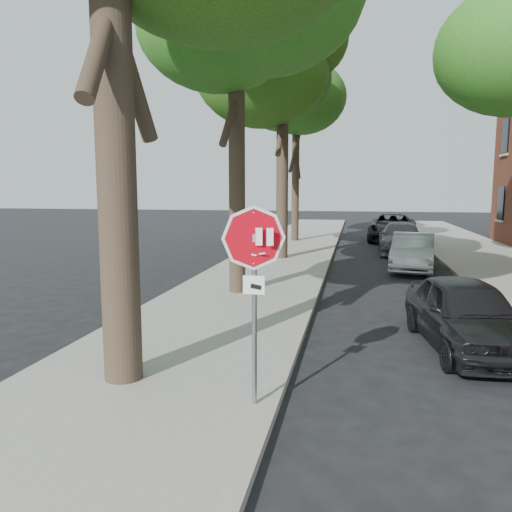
{
  "coord_description": "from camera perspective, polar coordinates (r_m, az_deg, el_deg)",
  "views": [
    {
      "loc": [
        0.55,
        -6.13,
        2.94
      ],
      "look_at": [
        -0.73,
        0.27,
        2.05
      ],
      "focal_mm": 35.0,
      "sensor_mm": 36.0,
      "label": 1
    }
  ],
  "objects": [
    {
      "name": "ground",
      "position": [
        6.82,
        5.9,
        -17.81
      ],
      "size": [
        120.0,
        120.0,
        0.0
      ],
      "primitive_type": "plane",
      "color": "black",
      "rests_on": "ground"
    },
    {
      "name": "sidewalk_left",
      "position": [
        18.61,
        1.75,
        -1.17
      ],
      "size": [
        4.0,
        55.0,
        0.12
      ],
      "primitive_type": "cube",
      "color": "gray",
      "rests_on": "ground"
    },
    {
      "name": "curb_left",
      "position": [
        18.39,
        8.06,
        -1.34
      ],
      "size": [
        0.12,
        55.0,
        0.13
      ],
      "primitive_type": "cube",
      "color": "#9E9384",
      "rests_on": "ground"
    },
    {
      "name": "curb_right",
      "position": [
        18.67,
        21.67,
        -1.67
      ],
      "size": [
        0.12,
        55.0,
        0.13
      ],
      "primitive_type": "cube",
      "color": "#9E9384",
      "rests_on": "ground"
    },
    {
      "name": "stop_sign",
      "position": [
        6.31,
        -0.22,
        -1.27
      ],
      "size": [
        0.76,
        0.34,
        2.61
      ],
      "color": "gray",
      "rests_on": "sidewalk_left"
    },
    {
      "name": "tree_mid_a",
      "position": [
        14.4,
        -2.27,
        26.64
      ],
      "size": [
        5.59,
        5.19,
        9.84
      ],
      "color": "black",
      "rests_on": "sidewalk_left"
    },
    {
      "name": "tree_mid_b",
      "position": [
        21.09,
        3.09,
        21.6
      ],
      "size": [
        5.88,
        5.46,
        10.36
      ],
      "color": "black",
      "rests_on": "sidewalk_left"
    },
    {
      "name": "tree_far",
      "position": [
        27.77,
        4.6,
        16.56
      ],
      "size": [
        5.29,
        4.91,
        9.33
      ],
      "color": "black",
      "rests_on": "sidewalk_left"
    },
    {
      "name": "car_a",
      "position": [
        9.96,
        22.88,
        -6.1
      ],
      "size": [
        2.05,
        4.05,
        1.32
      ],
      "primitive_type": "imported",
      "rotation": [
        0.0,
        0.0,
        0.13
      ],
      "color": "black",
      "rests_on": "ground"
    },
    {
      "name": "car_b",
      "position": [
        18.79,
        17.49,
        0.44
      ],
      "size": [
        1.95,
        4.22,
        1.34
      ],
      "primitive_type": "imported",
      "rotation": [
        0.0,
        0.0,
        -0.14
      ],
      "color": "#B2B4BB",
      "rests_on": "ground"
    },
    {
      "name": "car_c",
      "position": [
        23.64,
        16.24,
        1.96
      ],
      "size": [
        2.05,
        4.78,
        1.37
      ],
      "primitive_type": "imported",
      "rotation": [
        0.0,
        0.0,
        -0.03
      ],
      "color": "#4E4E53",
      "rests_on": "ground"
    },
    {
      "name": "car_d",
      "position": [
        29.02,
        15.35,
        3.16
      ],
      "size": [
        3.01,
        5.72,
        1.53
      ],
      "primitive_type": "imported",
      "rotation": [
        0.0,
        0.0,
        -0.09
      ],
      "color": "black",
      "rests_on": "ground"
    }
  ]
}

